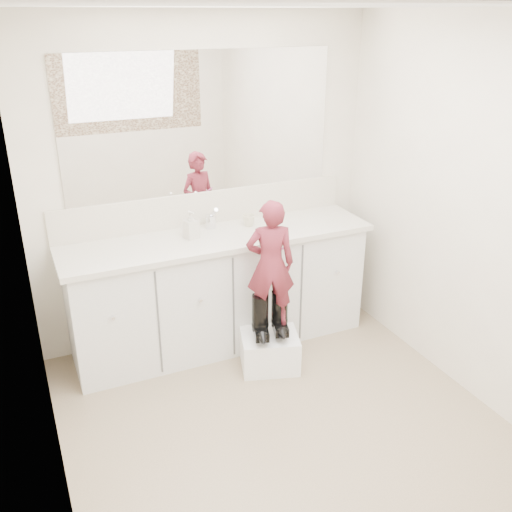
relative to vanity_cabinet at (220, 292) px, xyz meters
name	(u,v)px	position (x,y,z in m)	size (l,w,h in m)	color
floor	(294,438)	(0.00, -1.23, -0.42)	(3.00, 3.00, 0.00)	#826D55
ceiling	(308,6)	(0.00, -1.23, 1.97)	(3.00, 3.00, 0.00)	white
wall_back	(204,183)	(0.00, 0.27, 0.77)	(2.60, 2.60, 0.00)	beige
wall_left	(37,305)	(-1.30, -1.23, 0.78)	(3.00, 3.00, 0.00)	beige
wall_right	(488,222)	(1.30, -1.23, 0.78)	(3.00, 3.00, 0.00)	beige
vanity_cabinet	(220,292)	(0.00, 0.00, 0.00)	(2.20, 0.55, 0.85)	silver
countertop	(219,238)	(0.00, -0.01, 0.45)	(2.28, 0.58, 0.04)	beige
backsplash	(205,208)	(0.00, 0.26, 0.59)	(2.28, 0.03, 0.25)	beige
mirror	(202,124)	(0.00, 0.26, 1.22)	(2.00, 0.02, 1.00)	white
faucet	(211,222)	(0.00, 0.15, 0.52)	(0.08, 0.08, 0.10)	silver
cup	(249,220)	(0.28, 0.08, 0.51)	(0.09, 0.09, 0.09)	beige
soap_bottle	(191,225)	(-0.20, 0.02, 0.56)	(0.09, 0.09, 0.20)	beige
step_stool	(269,351)	(0.19, -0.48, -0.30)	(0.40, 0.33, 0.26)	white
boot_left	(260,317)	(0.12, -0.48, 0.00)	(0.12, 0.22, 0.33)	black
boot_right	(279,313)	(0.27, -0.48, 0.00)	(0.12, 0.22, 0.33)	black
toddler	(270,264)	(0.19, -0.48, 0.39)	(0.33, 0.22, 0.91)	#B43744
toothbrush	(280,250)	(0.26, -0.48, 0.48)	(0.01, 0.01, 0.14)	#D452A3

